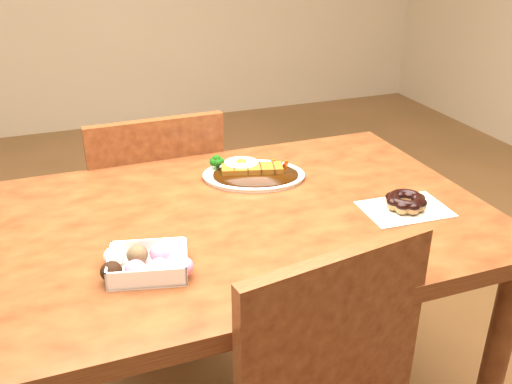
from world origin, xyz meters
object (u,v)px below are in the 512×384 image
object	(u,v)px
donut_box	(146,263)
pon_de_ring	(406,202)
table	(237,250)
chair_far	(155,221)
katsu_curry_plate	(252,173)

from	to	relation	value
donut_box	pon_de_ring	bearing A→B (deg)	4.63
table	donut_box	size ratio (longest dim) A/B	6.59
chair_far	katsu_curry_plate	xyz separation A→B (m)	(0.22, -0.35, 0.29)
chair_far	table	bearing A→B (deg)	100.25
table	katsu_curry_plate	xyz separation A→B (m)	(0.11, 0.19, 0.11)
table	chair_far	bearing A→B (deg)	101.25
chair_far	donut_box	world-z (taller)	chair_far
chair_far	katsu_curry_plate	world-z (taller)	chair_far
katsu_curry_plate	donut_box	world-z (taller)	katsu_curry_plate
pon_de_ring	donut_box	bearing A→B (deg)	-175.37
katsu_curry_plate	pon_de_ring	bearing A→B (deg)	-47.60
table	donut_box	world-z (taller)	donut_box
table	donut_box	distance (m)	0.32
katsu_curry_plate	table	bearing A→B (deg)	-119.95
pon_de_ring	chair_far	bearing A→B (deg)	127.26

